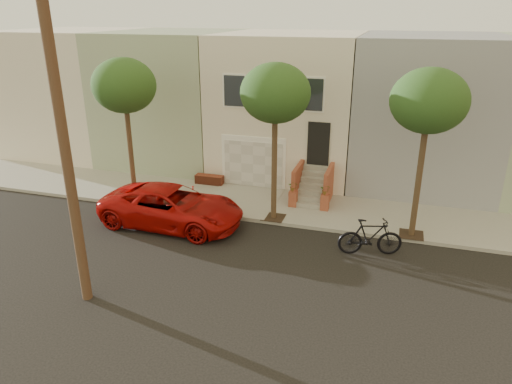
% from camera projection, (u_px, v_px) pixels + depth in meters
% --- Properties ---
extents(ground, '(90.00, 90.00, 0.00)m').
position_uv_depth(ground, '(217.00, 262.00, 16.44)').
color(ground, black).
rests_on(ground, ground).
extents(sidewalk, '(40.00, 3.70, 0.15)m').
position_uv_depth(sidewalk, '(260.00, 204.00, 21.18)').
color(sidewalk, gray).
rests_on(sidewalk, ground).
extents(house_row, '(33.10, 11.70, 7.00)m').
position_uv_depth(house_row, '(292.00, 102.00, 25.09)').
color(house_row, beige).
rests_on(house_row, sidewalk).
extents(tree_left, '(2.70, 2.57, 6.30)m').
position_uv_depth(tree_left, '(124.00, 87.00, 19.51)').
color(tree_left, '#2D2116').
rests_on(tree_left, sidewalk).
extents(tree_mid, '(2.70, 2.57, 6.30)m').
position_uv_depth(tree_mid, '(275.00, 94.00, 17.74)').
color(tree_mid, '#2D2116').
rests_on(tree_mid, sidewalk).
extents(tree_right, '(2.70, 2.57, 6.30)m').
position_uv_depth(tree_right, '(429.00, 102.00, 16.24)').
color(tree_right, '#2D2116').
rests_on(tree_right, sidewalk).
extents(pickup_truck, '(5.89, 2.86, 1.61)m').
position_uv_depth(pickup_truck, '(172.00, 207.00, 18.99)').
color(pickup_truck, '#A80B09').
rests_on(pickup_truck, ground).
extents(motorcycle, '(2.38, 1.23, 1.37)m').
position_uv_depth(motorcycle, '(370.00, 237.00, 16.72)').
color(motorcycle, black).
rests_on(motorcycle, ground).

